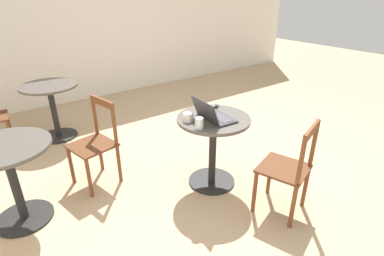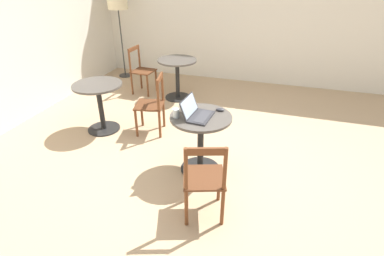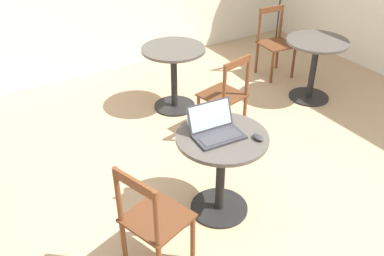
# 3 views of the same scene
# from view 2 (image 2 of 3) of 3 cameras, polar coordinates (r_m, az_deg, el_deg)

# --- Properties ---
(ground_plane) EXTENTS (16.00, 16.00, 0.00)m
(ground_plane) POSITION_cam_2_polar(r_m,az_deg,el_deg) (3.71, 5.00, -7.49)
(ground_plane) COLOR tan
(wall_side) EXTENTS (0.06, 9.40, 2.70)m
(wall_side) POSITION_cam_2_polar(r_m,az_deg,el_deg) (6.26, 12.53, 20.46)
(wall_side) COLOR silver
(wall_side) RESTS_ON ground_plane
(cafe_table_near) EXTENTS (0.69, 0.69, 0.72)m
(cafe_table_near) POSITION_cam_2_polar(r_m,az_deg,el_deg) (3.39, 1.66, -0.85)
(cafe_table_near) COLOR black
(cafe_table_near) RESTS_ON ground_plane
(cafe_table_mid) EXTENTS (0.69, 0.69, 0.72)m
(cafe_table_mid) POSITION_cam_2_polar(r_m,az_deg,el_deg) (5.44, -2.81, 10.79)
(cafe_table_mid) COLOR black
(cafe_table_mid) RESTS_ON ground_plane
(cafe_table_far) EXTENTS (0.69, 0.69, 0.72)m
(cafe_table_far) POSITION_cam_2_polar(r_m,az_deg,el_deg) (4.49, -17.26, 5.53)
(cafe_table_far) COLOR black
(cafe_table_far) RESTS_ON ground_plane
(chair_near_left) EXTENTS (0.49, 0.49, 0.87)m
(chair_near_left) POSITION_cam_2_polar(r_m,az_deg,el_deg) (2.82, 2.33, -9.87)
(chair_near_left) COLOR brown
(chair_near_left) RESTS_ON ground_plane
(chair_mid_back) EXTENTS (0.41, 0.41, 0.87)m
(chair_mid_back) POSITION_cam_2_polar(r_m,az_deg,el_deg) (5.79, -9.63, 10.72)
(chair_mid_back) COLOR brown
(chair_mid_back) RESTS_ON ground_plane
(chair_far_front) EXTENTS (0.46, 0.46, 0.87)m
(chair_far_front) POSITION_cam_2_polar(r_m,az_deg,el_deg) (4.30, -7.57, 4.40)
(chair_far_front) COLOR brown
(chair_far_front) RESTS_ON ground_plane
(floor_lamp) EXTENTS (0.40, 0.40, 1.65)m
(floor_lamp) POSITION_cam_2_polar(r_m,az_deg,el_deg) (6.62, -13.95, 21.65)
(floor_lamp) COLOR #333333
(floor_lamp) RESTS_ON ground_plane
(laptop) EXTENTS (0.38, 0.31, 0.21)m
(laptop) POSITION_cam_2_polar(r_m,az_deg,el_deg) (3.26, 1.00, 2.83)
(laptop) COLOR #2D2D33
(laptop) RESTS_ON cafe_table_near
(mouse) EXTENTS (0.06, 0.10, 0.03)m
(mouse) POSITION_cam_2_polar(r_m,az_deg,el_deg) (3.42, 5.37, 3.51)
(mouse) COLOR #2D2D33
(mouse) RESTS_ON cafe_table_near
(mug) EXTENTS (0.12, 0.09, 0.08)m
(mug) POSITION_cam_2_polar(r_m,az_deg,el_deg) (3.41, -1.77, 3.97)
(mug) COLOR silver
(mug) RESTS_ON cafe_table_near
(drinking_glass) EXTENTS (0.07, 0.07, 0.10)m
(drinking_glass) POSITION_cam_2_polar(r_m,az_deg,el_deg) (3.25, -3.05, 2.85)
(drinking_glass) COLOR silver
(drinking_glass) RESTS_ON cafe_table_near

